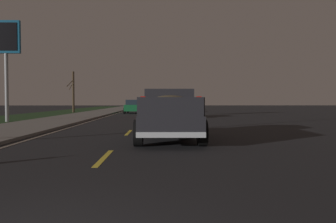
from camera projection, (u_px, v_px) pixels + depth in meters
ground at (144, 117)px, 29.58m from camera, size 144.00×144.00×0.00m
sidewalk_shoulder at (81, 116)px, 29.43m from camera, size 108.00×4.00×0.12m
grass_verge at (24, 117)px, 29.30m from camera, size 108.00×6.00×0.01m
lane_markings at (118, 116)px, 31.13m from camera, size 108.00×3.54×0.01m
pickup_truck at (169, 113)px, 12.08m from camera, size 5.45×2.33×1.87m
sedan_green at (134, 106)px, 37.52m from camera, size 4.45×2.10×1.54m
sedan_black at (161, 106)px, 40.79m from camera, size 4.41×2.03×1.54m
sedan_red at (165, 108)px, 27.30m from camera, size 4.43×2.07×1.54m
gas_price_sign at (6, 46)px, 22.07m from camera, size 0.27×1.90×6.83m
bare_tree_far at (73, 91)px, 40.08m from camera, size 1.18×0.86×5.00m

